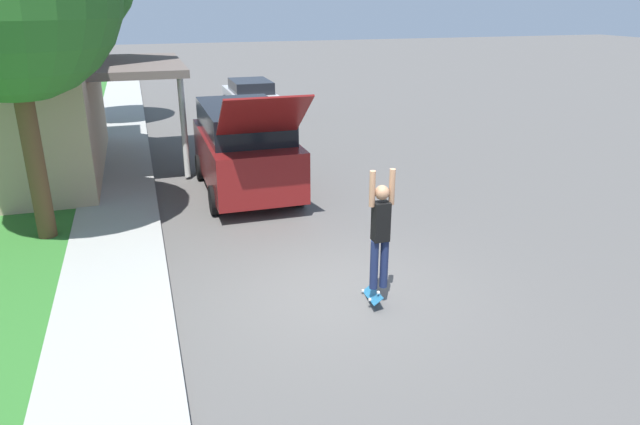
{
  "coord_description": "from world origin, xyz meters",
  "views": [
    {
      "loc": [
        -2.87,
        -8.0,
        4.59
      ],
      "look_at": [
        -0.01,
        1.04,
        1.04
      ],
      "focal_mm": 32.0,
      "sensor_mm": 36.0,
      "label": 1
    }
  ],
  "objects_px": {
    "skateboard": "(372,294)",
    "car_down_street": "(251,97)",
    "suv_parked": "(245,147)",
    "skateboarder": "(381,229)"
  },
  "relations": [
    {
      "from": "car_down_street",
      "to": "skateboard",
      "type": "bearing_deg",
      "value": -94.52
    },
    {
      "from": "skateboarder",
      "to": "skateboard",
      "type": "bearing_deg",
      "value": 121.06
    },
    {
      "from": "suv_parked",
      "to": "skateboarder",
      "type": "distance_m",
      "value": 6.37
    },
    {
      "from": "suv_parked",
      "to": "skateboarder",
      "type": "bearing_deg",
      "value": -81.51
    },
    {
      "from": "suv_parked",
      "to": "car_down_street",
      "type": "bearing_deg",
      "value": 78.21
    },
    {
      "from": "skateboarder",
      "to": "suv_parked",
      "type": "bearing_deg",
      "value": 98.49
    },
    {
      "from": "skateboard",
      "to": "car_down_street",
      "type": "bearing_deg",
      "value": 85.48
    },
    {
      "from": "skateboard",
      "to": "suv_parked",
      "type": "bearing_deg",
      "value": 98.09
    },
    {
      "from": "car_down_street",
      "to": "suv_parked",
      "type": "bearing_deg",
      "value": -101.79
    },
    {
      "from": "suv_parked",
      "to": "car_down_street",
      "type": "xyz_separation_m",
      "value": [
        2.21,
        10.59,
        -0.47
      ]
    }
  ]
}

